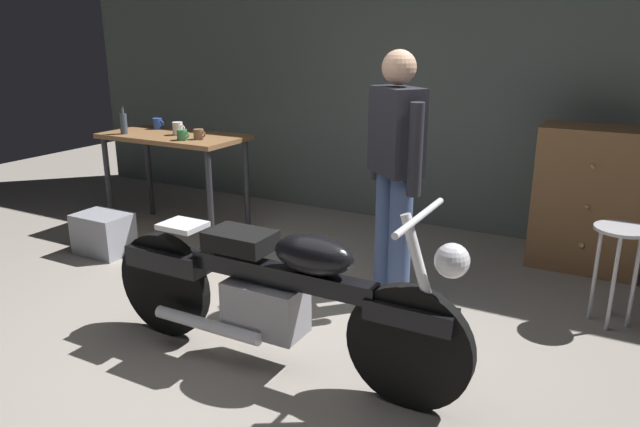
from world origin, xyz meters
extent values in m
plane|color=gray|center=(0.00, 0.00, 0.00)|extent=(12.00, 12.00, 0.00)
cube|color=#56605B|center=(0.00, 2.80, 1.55)|extent=(8.00, 0.12, 3.10)
cube|color=brown|center=(-1.84, 1.46, 0.88)|extent=(1.30, 0.64, 0.04)
cylinder|color=#2D2D33|center=(-2.43, 1.20, 0.43)|extent=(0.05, 0.05, 0.86)
cylinder|color=#2D2D33|center=(-1.25, 1.20, 0.43)|extent=(0.05, 0.05, 0.86)
cylinder|color=#2D2D33|center=(-2.43, 1.72, 0.43)|extent=(0.05, 0.05, 0.86)
cylinder|color=#2D2D33|center=(-1.25, 1.72, 0.43)|extent=(0.05, 0.05, 0.86)
cylinder|color=black|center=(0.97, -0.07, 0.32)|extent=(0.64, 0.07, 0.64)
cylinder|color=black|center=(-0.58, -0.08, 0.32)|extent=(0.64, 0.07, 0.64)
cube|color=black|center=(0.97, -0.07, 0.50)|extent=(0.44, 0.14, 0.10)
cube|color=black|center=(-0.53, -0.08, 0.50)|extent=(0.52, 0.18, 0.12)
cube|color=gray|center=(0.14, -0.07, 0.34)|extent=(0.44, 0.24, 0.28)
cube|color=black|center=(0.24, -0.07, 0.55)|extent=(1.10, 0.10, 0.10)
ellipsoid|color=black|center=(0.44, -0.07, 0.70)|extent=(0.44, 0.22, 0.20)
cube|color=black|center=(-0.01, -0.08, 0.70)|extent=(0.36, 0.24, 0.10)
cube|color=silver|center=(-0.41, -0.08, 0.72)|extent=(0.24, 0.20, 0.03)
cylinder|color=silver|center=(1.03, -0.07, 0.65)|extent=(0.26, 0.05, 0.68)
cylinder|color=silver|center=(0.99, -0.07, 0.98)|extent=(0.03, 0.60, 0.03)
sphere|color=silver|center=(1.15, -0.07, 0.80)|extent=(0.16, 0.16, 0.16)
cylinder|color=silver|center=(-0.16, -0.22, 0.22)|extent=(0.70, 0.07, 0.07)
cylinder|color=#425885|center=(0.50, 1.00, 0.44)|extent=(0.15, 0.15, 0.88)
cylinder|color=#425885|center=(0.34, 1.13, 0.44)|extent=(0.15, 0.15, 0.88)
cube|color=#26262D|center=(0.42, 1.06, 1.16)|extent=(0.43, 0.41, 0.56)
cylinder|color=#26262D|center=(0.61, 0.91, 1.08)|extent=(0.09, 0.09, 0.58)
cylinder|color=#26262D|center=(0.24, 1.22, 1.08)|extent=(0.09, 0.09, 0.58)
sphere|color=tan|center=(0.42, 1.06, 1.56)|extent=(0.22, 0.22, 0.22)
cylinder|color=#B2B2B7|center=(1.79, 1.35, 0.63)|extent=(0.32, 0.32, 0.02)
cylinder|color=#B2B2B7|center=(1.90, 1.35, 0.31)|extent=(0.02, 0.02, 0.62)
cylinder|color=#B2B2B7|center=(1.79, 1.46, 0.31)|extent=(0.02, 0.02, 0.62)
cylinder|color=#B2B2B7|center=(1.68, 1.35, 0.31)|extent=(0.02, 0.02, 0.62)
cylinder|color=#B2B2B7|center=(1.79, 1.24, 0.31)|extent=(0.02, 0.02, 0.62)
cube|color=brown|center=(1.53, 2.30, 0.55)|extent=(0.80, 0.44, 1.10)
sphere|color=tan|center=(1.53, 2.07, 0.85)|extent=(0.04, 0.04, 0.04)
sphere|color=tan|center=(1.53, 2.07, 0.55)|extent=(0.04, 0.04, 0.04)
sphere|color=tan|center=(1.53, 2.07, 0.25)|extent=(0.04, 0.04, 0.04)
cube|color=gray|center=(-1.99, 0.71, 0.17)|extent=(0.44, 0.32, 0.34)
cylinder|color=#3D7F4C|center=(-1.57, 1.27, 0.94)|extent=(0.09, 0.09, 0.09)
torus|color=#3D7F4C|center=(-1.53, 1.27, 0.95)|extent=(0.05, 0.01, 0.05)
cylinder|color=white|center=(-1.78, 1.46, 0.96)|extent=(0.09, 0.09, 0.11)
torus|color=white|center=(-1.73, 1.46, 0.96)|extent=(0.06, 0.01, 0.06)
cylinder|color=#2D51AD|center=(-2.18, 1.62, 0.95)|extent=(0.08, 0.08, 0.10)
torus|color=#2D51AD|center=(-2.13, 1.62, 0.96)|extent=(0.06, 0.01, 0.06)
cylinder|color=brown|center=(-1.48, 1.37, 0.94)|extent=(0.09, 0.09, 0.09)
torus|color=brown|center=(-1.43, 1.37, 0.95)|extent=(0.05, 0.01, 0.05)
cylinder|color=#3F4C59|center=(-2.24, 1.27, 0.99)|extent=(0.06, 0.06, 0.18)
cylinder|color=#3F4C59|center=(-2.24, 1.27, 1.10)|extent=(0.03, 0.03, 0.05)
cylinder|color=black|center=(-2.24, 1.27, 1.14)|extent=(0.03, 0.03, 0.01)
camera|label=1|loc=(1.81, -2.50, 1.77)|focal=33.26mm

